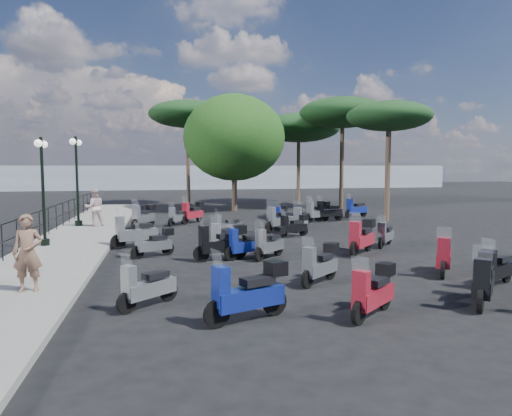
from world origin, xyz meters
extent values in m
plane|color=black|center=(0.00, 0.00, 0.00)|extent=(120.00, 120.00, 0.00)
cube|color=slate|center=(-6.50, 3.00, 0.07)|extent=(3.00, 30.00, 0.15)
cylinder|color=black|center=(-7.80, -1.99, 0.70)|extent=(0.04, 0.04, 1.10)
cylinder|color=black|center=(-7.80, -0.62, 0.70)|extent=(0.04, 0.04, 1.10)
cylinder|color=black|center=(-7.80, 0.75, 0.70)|extent=(0.04, 0.04, 1.10)
cylinder|color=black|center=(-7.80, 2.12, 0.70)|extent=(0.04, 0.04, 1.10)
cylinder|color=black|center=(-7.80, 3.48, 0.70)|extent=(0.04, 0.04, 1.10)
cylinder|color=black|center=(-7.80, 4.85, 0.70)|extent=(0.04, 0.04, 1.10)
cylinder|color=black|center=(-7.80, 6.22, 0.70)|extent=(0.04, 0.04, 1.10)
cylinder|color=black|center=(-7.80, 7.59, 0.70)|extent=(0.04, 0.04, 1.10)
cylinder|color=black|center=(-7.80, 8.96, 0.70)|extent=(0.04, 0.04, 1.10)
cylinder|color=black|center=(-7.80, 10.33, 0.70)|extent=(0.04, 0.04, 1.10)
cylinder|color=black|center=(-7.80, 11.69, 0.70)|extent=(0.04, 0.04, 1.10)
cylinder|color=black|center=(-7.80, 13.06, 0.70)|extent=(0.04, 0.04, 1.10)
cylinder|color=black|center=(-7.80, 14.43, 0.70)|extent=(0.04, 0.04, 1.10)
cylinder|color=black|center=(-7.80, 15.80, 0.70)|extent=(0.04, 0.04, 1.10)
cube|color=black|center=(-7.80, 2.80, 1.23)|extent=(0.04, 26.00, 0.04)
cube|color=black|center=(-7.80, 2.80, 0.70)|extent=(0.04, 26.00, 0.04)
cylinder|color=black|center=(-7.25, 0.63, 0.26)|extent=(0.31, 0.31, 0.23)
cylinder|color=black|center=(-7.25, 0.63, 2.06)|extent=(0.11, 0.11, 3.82)
cylinder|color=black|center=(-7.25, 0.63, 3.83)|extent=(0.07, 0.86, 0.04)
sphere|color=white|center=(-7.27, 1.06, 3.73)|extent=(0.27, 0.27, 0.27)
sphere|color=white|center=(-7.24, 0.20, 3.73)|extent=(0.27, 0.27, 0.27)
cylinder|color=black|center=(-7.08, 6.04, 0.28)|extent=(0.33, 0.33, 0.25)
cylinder|color=black|center=(-7.08, 6.04, 2.24)|extent=(0.11, 0.11, 4.18)
cylinder|color=black|center=(-7.08, 6.04, 4.17)|extent=(0.13, 0.94, 0.04)
sphere|color=white|center=(-7.04, 6.51, 4.07)|extent=(0.29, 0.29, 0.29)
sphere|color=white|center=(-7.13, 5.57, 4.07)|extent=(0.29, 0.29, 0.29)
imported|color=brown|center=(-6.07, -5.69, 1.03)|extent=(0.65, 0.44, 1.75)
imported|color=#C6A9A6|center=(-6.30, 5.76, 1.04)|extent=(0.99, 0.85, 1.77)
cylinder|color=black|center=(-2.14, -8.42, 0.26)|extent=(0.52, 0.29, 0.52)
cylinder|color=black|center=(-0.93, -7.94, 0.26)|extent=(0.52, 0.29, 0.52)
cube|color=navy|center=(-1.48, -8.16, 0.46)|extent=(1.45, 0.86, 0.37)
cube|color=black|center=(-1.31, -8.09, 0.76)|extent=(0.72, 0.54, 0.15)
cube|color=navy|center=(-2.05, -8.39, 0.76)|extent=(0.34, 0.39, 0.76)
plane|color=white|center=(-2.12, -8.41, 1.25)|extent=(0.23, 0.41, 0.40)
cube|color=black|center=(-0.91, -7.93, 0.95)|extent=(0.47, 0.46, 0.28)
cylinder|color=black|center=(-3.83, -7.27, 0.22)|extent=(0.40, 0.36, 0.44)
cylinder|color=black|center=(-2.99, -6.55, 0.22)|extent=(0.40, 0.36, 0.44)
cube|color=gray|center=(-3.38, -6.88, 0.39)|extent=(1.11, 1.02, 0.31)
cube|color=black|center=(-3.26, -6.77, 0.65)|extent=(0.60, 0.57, 0.13)
cube|color=gray|center=(-3.77, -7.22, 0.65)|extent=(0.33, 0.34, 0.65)
plane|color=white|center=(-3.82, -7.26, 1.06)|extent=(0.28, 0.31, 0.34)
cylinder|color=black|center=(-4.72, 0.19, 0.27)|extent=(0.54, 0.31, 0.54)
cylinder|color=black|center=(-3.48, 0.70, 0.27)|extent=(0.54, 0.31, 0.54)
cube|color=gray|center=(-4.05, 0.46, 0.47)|extent=(1.48, 0.90, 0.38)
cube|color=black|center=(-3.87, 0.53, 0.78)|extent=(0.75, 0.56, 0.16)
cube|color=gray|center=(-4.64, 0.22, 0.78)|extent=(0.35, 0.40, 0.78)
plane|color=white|center=(-4.70, 0.19, 1.28)|extent=(0.24, 0.43, 0.41)
cylinder|color=black|center=(-3.94, -1.72, 0.21)|extent=(0.42, 0.28, 0.43)
cylinder|color=black|center=(-2.98, -1.24, 0.21)|extent=(0.42, 0.28, 0.43)
cube|color=#52565B|center=(-3.42, -1.46, 0.38)|extent=(1.18, 0.80, 0.30)
cube|color=black|center=(-3.28, -1.39, 0.63)|extent=(0.60, 0.48, 0.13)
cube|color=#52565B|center=(-3.87, -1.69, 0.63)|extent=(0.30, 0.33, 0.63)
plane|color=white|center=(-3.92, -1.72, 1.03)|extent=(0.22, 0.34, 0.33)
cube|color=black|center=(-2.96, -1.23, 0.79)|extent=(0.40, 0.39, 0.23)
cylinder|color=black|center=(-4.44, 5.32, 0.25)|extent=(0.36, 0.48, 0.51)
cylinder|color=black|center=(-3.76, 6.39, 0.25)|extent=(0.36, 0.48, 0.51)
cube|color=gray|center=(-4.07, 5.90, 0.44)|extent=(1.04, 1.35, 0.36)
cube|color=black|center=(-3.98, 6.05, 0.74)|extent=(0.61, 0.70, 0.15)
cube|color=gray|center=(-4.39, 5.39, 0.74)|extent=(0.39, 0.37, 0.74)
plane|color=white|center=(-4.43, 5.34, 1.21)|extent=(0.38, 0.29, 0.39)
cube|color=black|center=(-3.75, 6.41, 0.93)|extent=(0.48, 0.48, 0.27)
cylinder|color=black|center=(-2.10, 6.72, 0.25)|extent=(0.41, 0.46, 0.51)
cylinder|color=black|center=(-1.28, 7.69, 0.25)|extent=(0.41, 0.46, 0.51)
cube|color=maroon|center=(-1.65, 7.25, 0.44)|extent=(1.16, 1.28, 0.36)
cube|color=black|center=(-1.54, 7.39, 0.74)|extent=(0.65, 0.69, 0.15)
cube|color=maroon|center=(-2.04, 6.79, 0.74)|extent=(0.39, 0.38, 0.74)
plane|color=white|center=(-2.08, 6.74, 1.22)|extent=(0.36, 0.32, 0.39)
cube|color=black|center=(-1.26, 7.71, 0.93)|extent=(0.49, 0.49, 0.27)
cylinder|color=black|center=(0.49, -8.78, 0.23)|extent=(0.42, 0.37, 0.46)
cylinder|color=black|center=(1.38, -8.04, 0.23)|extent=(0.42, 0.37, 0.46)
cube|color=maroon|center=(0.97, -8.38, 0.41)|extent=(1.18, 1.06, 0.33)
cube|color=black|center=(1.10, -8.27, 0.68)|extent=(0.63, 0.59, 0.14)
cube|color=maroon|center=(0.55, -8.73, 0.68)|extent=(0.35, 0.36, 0.68)
plane|color=white|center=(0.50, -8.77, 1.11)|extent=(0.29, 0.33, 0.36)
cube|color=black|center=(1.39, -8.03, 0.85)|extent=(0.45, 0.45, 0.25)
cylinder|color=black|center=(-1.97, -2.58, 0.26)|extent=(0.52, 0.23, 0.51)
cylinder|color=black|center=(-0.73, -2.26, 0.26)|extent=(0.52, 0.23, 0.51)
cube|color=black|center=(-1.30, -2.41, 0.45)|extent=(1.44, 0.70, 0.36)
cube|color=black|center=(-1.13, -2.36, 0.75)|extent=(0.70, 0.47, 0.15)
cube|color=black|center=(-1.89, -2.56, 0.75)|extent=(0.31, 0.37, 0.75)
plane|color=white|center=(-1.95, -2.58, 1.23)|extent=(0.18, 0.41, 0.40)
cube|color=black|center=(-0.71, -2.25, 0.94)|extent=(0.44, 0.42, 0.28)
cylinder|color=black|center=(-1.04, -2.59, 0.23)|extent=(0.47, 0.26, 0.46)
cylinder|color=black|center=(0.03, -2.16, 0.23)|extent=(0.47, 0.26, 0.46)
cube|color=navy|center=(-0.46, -2.36, 0.41)|extent=(1.29, 0.78, 0.33)
cube|color=black|center=(-0.31, -2.29, 0.68)|extent=(0.65, 0.49, 0.14)
cube|color=navy|center=(-0.97, -2.56, 0.68)|extent=(0.31, 0.35, 0.68)
plane|color=white|center=(-1.03, -2.58, 1.11)|extent=(0.21, 0.37, 0.36)
cylinder|color=black|center=(-1.40, -1.18, 0.23)|extent=(0.35, 0.43, 0.46)
cylinder|color=black|center=(-0.73, -0.25, 0.23)|extent=(0.35, 0.43, 0.46)
cube|color=gray|center=(-1.04, -0.68, 0.40)|extent=(0.99, 1.20, 0.32)
cube|color=black|center=(-0.94, -0.55, 0.67)|extent=(0.57, 0.63, 0.13)
cube|color=gray|center=(-1.35, -1.12, 0.67)|extent=(0.35, 0.34, 0.67)
plane|color=white|center=(-1.39, -1.16, 1.10)|extent=(0.34, 0.27, 0.35)
cylinder|color=black|center=(-0.94, 2.38, 0.21)|extent=(0.43, 0.20, 0.42)
cylinder|color=black|center=(0.08, 2.67, 0.21)|extent=(0.43, 0.20, 0.42)
cube|color=gray|center=(-0.39, 2.54, 0.37)|extent=(1.19, 0.60, 0.30)
cube|color=black|center=(-0.25, 2.58, 0.62)|extent=(0.58, 0.40, 0.12)
cube|color=gray|center=(-0.88, 2.40, 0.62)|extent=(0.26, 0.31, 0.62)
plane|color=white|center=(-0.93, 2.39, 1.02)|extent=(0.16, 0.34, 0.33)
cylinder|color=black|center=(-2.78, 6.03, 0.22)|extent=(0.33, 0.40, 0.43)
cylinder|color=black|center=(-2.13, 6.89, 0.22)|extent=(0.33, 0.40, 0.43)
cube|color=gray|center=(-2.43, 6.50, 0.38)|extent=(0.94, 1.12, 0.30)
cube|color=black|center=(-2.34, 6.62, 0.63)|extent=(0.54, 0.59, 0.13)
cube|color=gray|center=(-2.73, 6.09, 0.63)|extent=(0.33, 0.32, 0.63)
plane|color=white|center=(-2.77, 6.04, 1.03)|extent=(0.32, 0.26, 0.33)
cube|color=black|center=(-2.12, 6.91, 0.79)|extent=(0.41, 0.42, 0.23)
cylinder|color=black|center=(3.18, -8.61, 0.25)|extent=(0.41, 0.44, 0.50)
cylinder|color=black|center=(4.01, -7.68, 0.25)|extent=(0.41, 0.44, 0.50)
cube|color=black|center=(3.63, -8.11, 0.44)|extent=(1.16, 1.25, 0.35)
cube|color=black|center=(3.75, -7.97, 0.73)|extent=(0.65, 0.67, 0.15)
cube|color=black|center=(3.24, -8.55, 0.73)|extent=(0.39, 0.38, 0.73)
plane|color=white|center=(3.20, -8.60, 1.20)|extent=(0.35, 0.32, 0.39)
cube|color=black|center=(4.03, -7.66, 0.92)|extent=(0.48, 0.49, 0.27)
cylinder|color=black|center=(0.32, -6.14, 0.23)|extent=(0.41, 0.37, 0.45)
cylinder|color=black|center=(1.19, -5.40, 0.23)|extent=(0.41, 0.37, 0.45)
cube|color=#52565B|center=(0.79, -5.74, 0.40)|extent=(1.15, 1.04, 0.32)
cube|color=black|center=(0.91, -5.64, 0.66)|extent=(0.62, 0.58, 0.13)
cube|color=#52565B|center=(0.38, -6.09, 0.66)|extent=(0.34, 0.35, 0.66)
plane|color=white|center=(0.34, -6.13, 1.09)|extent=(0.29, 0.32, 0.35)
cube|color=black|center=(1.20, -5.39, 0.83)|extent=(0.44, 0.44, 0.25)
cylinder|color=black|center=(-0.19, -2.86, 0.23)|extent=(0.39, 0.39, 0.46)
cylinder|color=black|center=(0.62, -2.06, 0.23)|extent=(0.39, 0.39, 0.46)
cube|color=gray|center=(0.25, -2.42, 0.40)|extent=(1.11, 1.10, 0.32)
cube|color=black|center=(0.36, -2.31, 0.67)|extent=(0.61, 0.61, 0.13)
cube|color=gray|center=(-0.14, -2.81, 0.67)|extent=(0.35, 0.35, 0.67)
plane|color=white|center=(-0.18, -2.85, 1.10)|extent=(0.31, 0.31, 0.35)
cube|color=black|center=(0.63, -2.04, 0.84)|extent=(0.45, 0.45, 0.25)
cylinder|color=black|center=(2.71, 2.90, 0.26)|extent=(0.35, 0.49, 0.51)
cylinder|color=black|center=(3.37, 4.00, 0.26)|extent=(0.35, 0.49, 0.51)
cube|color=gray|center=(3.07, 3.50, 0.45)|extent=(1.02, 1.37, 0.36)
cube|color=black|center=(3.16, 3.65, 0.74)|extent=(0.60, 0.71, 0.15)
cube|color=gray|center=(2.76, 2.98, 0.74)|extent=(0.39, 0.37, 0.74)
plane|color=white|center=(2.73, 2.92, 1.22)|extent=(0.39, 0.28, 0.40)
cylinder|color=black|center=(2.11, 4.24, 0.24)|extent=(0.32, 0.46, 0.47)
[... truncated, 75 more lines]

